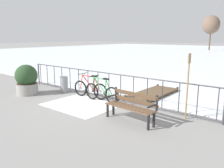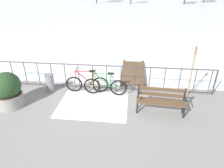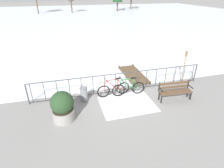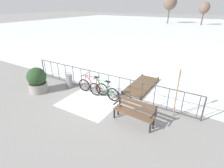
{
  "view_description": "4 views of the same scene",
  "coord_description": "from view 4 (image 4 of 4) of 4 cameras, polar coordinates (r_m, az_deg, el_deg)",
  "views": [
    {
      "loc": [
        5.9,
        -6.72,
        2.46
      ],
      "look_at": [
        0.78,
        -0.42,
        0.76
      ],
      "focal_mm": 36.6,
      "sensor_mm": 36.0,
      "label": 1
    },
    {
      "loc": [
        1.29,
        -7.2,
        3.99
      ],
      "look_at": [
        0.57,
        -0.61,
        0.57
      ],
      "focal_mm": 31.82,
      "sensor_mm": 36.0,
      "label": 2
    },
    {
      "loc": [
        -2.68,
        -8.02,
        4.85
      ],
      "look_at": [
        -0.63,
        -0.6,
        0.83
      ],
      "focal_mm": 29.47,
      "sensor_mm": 36.0,
      "label": 3
    },
    {
      "loc": [
        4.45,
        -6.54,
        4.13
      ],
      "look_at": [
        0.68,
        -0.33,
        0.8
      ],
      "focal_mm": 28.05,
      "sensor_mm": 36.0,
      "label": 4
    }
  ],
  "objects": [
    {
      "name": "trash_bin",
      "position": [
        9.64,
        -13.76,
        0.97
      ],
      "size": [
        0.35,
        0.35,
        0.73
      ],
      "color": "gray",
      "rests_on": "ground"
    },
    {
      "name": "planter_with_shrub",
      "position": [
        9.57,
        -23.21,
        1.15
      ],
      "size": [
        0.94,
        0.94,
        1.29
      ],
      "color": "gray",
      "rests_on": "ground"
    },
    {
      "name": "snow_patch",
      "position": [
        8.11,
        -7.67,
        -6.16
      ],
      "size": [
        2.5,
        1.96,
        0.01
      ],
      "primitive_type": "cube",
      "color": "white",
      "rests_on": "ground"
    },
    {
      "name": "oar_upright",
      "position": [
        7.06,
        20.45,
        -2.08
      ],
      "size": [
        0.04,
        0.16,
        1.98
      ],
      "color": "#937047",
      "rests_on": "ground"
    },
    {
      "name": "tree_east_mid",
      "position": [
        43.27,
        27.9,
        21.08
      ],
      "size": [
        2.1,
        2.1,
        4.59
      ],
      "color": "brown",
      "rests_on": "ground"
    },
    {
      "name": "frozen_pond",
      "position": [
        35.46,
        24.83,
        15.84
      ],
      "size": [
        80.0,
        56.0,
        0.03
      ],
      "primitive_type": "cube",
      "color": "silver",
      "rests_on": "ground"
    },
    {
      "name": "ground_plane",
      "position": [
        8.92,
        -2.63,
        -2.94
      ],
      "size": [
        160.0,
        160.0,
        0.0
      ],
      "primitive_type": "plane",
      "color": "gray"
    },
    {
      "name": "bicycle_second",
      "position": [
        8.3,
        -2.67,
        -2.33
      ],
      "size": [
        1.71,
        0.52,
        0.97
      ],
      "color": "black",
      "rests_on": "ground"
    },
    {
      "name": "railing_fence",
      "position": [
        8.68,
        -2.7,
        0.33
      ],
      "size": [
        9.06,
        0.06,
        1.07
      ],
      "color": "#38383D",
      "rests_on": "ground"
    },
    {
      "name": "park_bench",
      "position": [
        6.66,
        7.38,
        -8.51
      ],
      "size": [
        1.63,
        0.6,
        0.89
      ],
      "color": "brown",
      "rests_on": "ground"
    },
    {
      "name": "tree_west_mid",
      "position": [
        44.53,
        18.41,
        23.94
      ],
      "size": [
        2.94,
        2.94,
        6.08
      ],
      "color": "brown",
      "rests_on": "ground"
    },
    {
      "name": "bicycle_near_railing",
      "position": [
        8.79,
        -6.22,
        -0.84
      ],
      "size": [
        1.71,
        0.52,
        0.97
      ],
      "color": "black",
      "rests_on": "ground"
    },
    {
      "name": "wooden_dock",
      "position": [
        9.62,
        9.58,
        -0.35
      ],
      "size": [
        1.1,
        2.78,
        0.2
      ],
      "color": "brown",
      "rests_on": "ground"
    }
  ]
}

